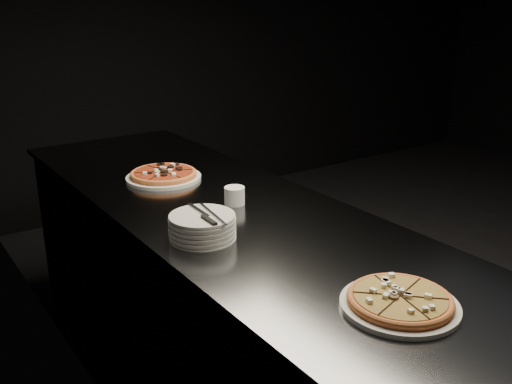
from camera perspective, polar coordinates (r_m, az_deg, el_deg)
wall_left at (r=1.74m, az=-14.00°, el=11.09°), size 0.02×5.00×2.80m
wall_back at (r=5.17m, az=2.37°, el=16.51°), size 5.00×0.02×2.80m
counter at (r=2.22m, az=-2.93°, el=-12.56°), size 0.74×2.44×0.92m
pizza_mushroom at (r=1.42m, az=14.18°, el=-10.55°), size 0.31×0.31×0.03m
pizza_tomato at (r=2.33m, az=-9.23°, el=1.69°), size 0.35×0.35×0.03m
plate_stack at (r=1.75m, az=-5.38°, el=-3.46°), size 0.20×0.20×0.08m
cutlery at (r=1.72m, az=-4.93°, el=-2.32°), size 0.09×0.21×0.01m
ramekin at (r=2.03m, az=-2.16°, el=-0.32°), size 0.07×0.07×0.06m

